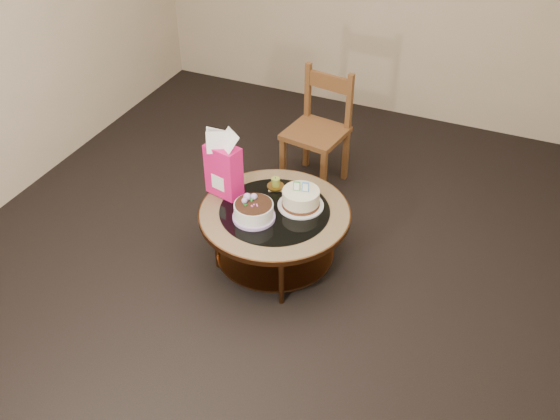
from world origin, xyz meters
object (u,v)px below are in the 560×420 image
at_px(dining_chair, 318,130).
at_px(decorated_cake, 254,212).
at_px(cream_cake, 301,199).
at_px(gift_bag, 223,164).
at_px(coffee_table, 275,220).

bearing_deg(dining_chair, decorated_cake, -80.76).
xyz_separation_m(cream_cake, dining_chair, (-0.24, 0.97, -0.04)).
distance_m(decorated_cake, gift_bag, 0.40).
height_order(decorated_cake, gift_bag, gift_bag).
bearing_deg(coffee_table, gift_bag, 173.39).
distance_m(cream_cake, dining_chair, 1.00).
height_order(coffee_table, cream_cake, cream_cake).
bearing_deg(decorated_cake, gift_bag, 149.73).
distance_m(decorated_cake, cream_cake, 0.34).
xyz_separation_m(coffee_table, decorated_cake, (-0.09, -0.13, 0.13)).
bearing_deg(gift_bag, dining_chair, 87.51).
xyz_separation_m(coffee_table, dining_chair, (-0.10, 1.08, 0.10)).
xyz_separation_m(gift_bag, dining_chair, (0.29, 1.03, -0.22)).
relative_size(coffee_table, cream_cake, 3.28).
relative_size(cream_cake, gift_bag, 0.65).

